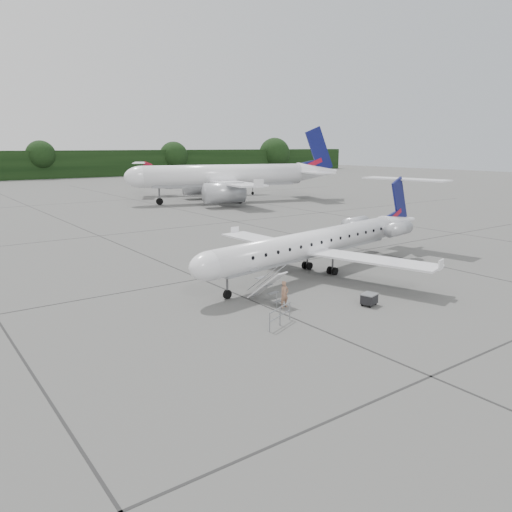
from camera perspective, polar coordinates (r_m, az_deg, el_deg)
ground at (r=34.09m, az=7.81°, el=-3.55°), size 320.00×320.00×0.00m
main_regional_jet at (r=36.77m, az=6.54°, el=2.90°), size 28.39×22.58×6.56m
airstair at (r=30.35m, az=1.26°, el=-3.44°), size 1.28×2.63×2.05m
passenger at (r=29.51m, az=3.28°, el=-4.39°), size 0.60×0.40×1.60m
safety_railing at (r=26.66m, az=2.76°, el=-6.93°), size 2.06×0.91×1.00m
baggage_cart at (r=30.67m, az=12.81°, el=-4.82°), size 1.07×0.95×0.79m
bg_narrowbody at (r=84.54m, az=-3.66°, el=10.38°), size 40.19×33.28×12.52m
bg_regional_right at (r=96.93m, az=-5.25°, el=8.81°), size 29.78×26.74×6.42m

